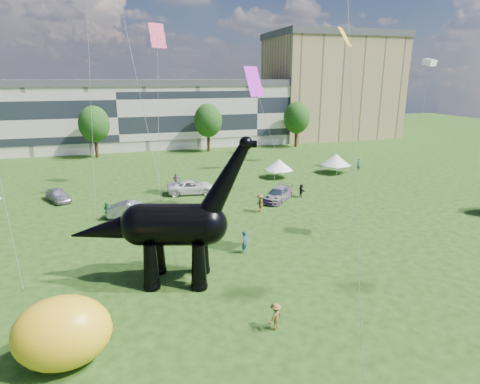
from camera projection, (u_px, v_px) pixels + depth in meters
name	position (u px, v px, depth m)	size (l,w,h in m)	color
ground	(274.00, 303.00, 24.97)	(220.00, 220.00, 0.00)	#16330C
terrace_row	(117.00, 117.00, 77.96)	(78.00, 11.00, 12.00)	beige
apartment_block	(331.00, 88.00, 92.98)	(28.00, 18.00, 22.00)	tan
tree_mid_left	(94.00, 121.00, 68.48)	(5.20, 5.20, 9.44)	#382314
tree_mid_right	(208.00, 118.00, 74.17)	(5.20, 5.20, 9.44)	#382314
tree_far_right	(297.00, 115.00, 79.28)	(5.20, 5.20, 9.44)	#382314
dinosaur_sculpture	(168.00, 227.00, 26.77)	(12.62, 5.52, 10.39)	black
car_silver	(58.00, 195.00, 45.31)	(1.77, 4.39, 1.50)	#B5B5BA
car_grey	(133.00, 210.00, 39.87)	(1.73, 4.97, 1.64)	gray
car_white	(192.00, 187.00, 48.28)	(2.68, 5.82, 1.62)	white
car_dark	(278.00, 194.00, 45.49)	(2.07, 5.09, 1.48)	#595960
gazebo_near	(279.00, 165.00, 55.65)	(4.08, 4.08, 2.60)	white
gazebo_far	(336.00, 160.00, 58.30)	(5.22, 5.22, 2.85)	white
inflatable_yellow	(63.00, 333.00, 19.21)	(4.61, 3.55, 3.55)	yellow
visitors	(186.00, 210.00, 39.77)	(52.45, 33.64, 1.89)	#A42931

